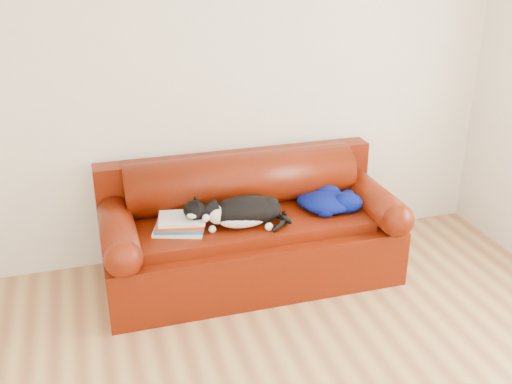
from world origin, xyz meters
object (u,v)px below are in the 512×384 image
Objects in this scene: sofa_base at (250,248)px; cat at (244,212)px; book_stack at (181,224)px; blanket at (329,201)px.

sofa_base is 0.39m from cat.
blanket reaches higher than book_stack.
sofa_base is 2.96× the size of cat.
book_stack is (-0.51, -0.08, 0.31)m from sofa_base.
book_stack is at bearing 177.26° from cat.
sofa_base is 4.45× the size of blanket.
sofa_base is 0.67m from blanket.
blanket is at bearing 1.46° from book_stack.
blanket is at bearing -4.83° from sofa_base.
blanket reaches higher than sofa_base.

